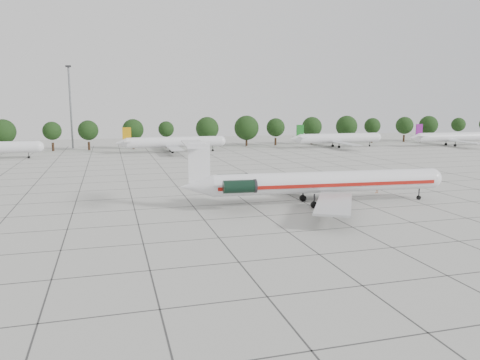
{
  "coord_description": "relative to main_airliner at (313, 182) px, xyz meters",
  "views": [
    {
      "loc": [
        -18.91,
        -63.32,
        14.44
      ],
      "look_at": [
        -1.28,
        -0.39,
        3.5
      ],
      "focal_mm": 35.0,
      "sensor_mm": 36.0,
      "label": 1
    }
  ],
  "objects": [
    {
      "name": "bg_airliner_e",
      "position": [
        82.4,
        70.28,
        -0.31
      ],
      "size": [
        28.24,
        27.2,
        7.4
      ],
      "color": "silver",
      "rests_on": "ground"
    },
    {
      "name": "ground",
      "position": [
        -8.59,
        3.35,
        -3.22
      ],
      "size": [
        260.0,
        260.0,
        0.0
      ],
      "primitive_type": "plane",
      "color": "#AFAEA7",
      "rests_on": "ground"
    },
    {
      "name": "ground_crew",
      "position": [
        13.64,
        5.19,
        -2.26
      ],
      "size": [
        0.83,
        0.71,
        1.92
      ],
      "primitive_type": "imported",
      "rotation": [
        0.0,
        0.0,
        3.58
      ],
      "color": "#BF470B",
      "rests_on": "ground"
    },
    {
      "name": "bg_airliner_c",
      "position": [
        -9.44,
        75.12,
        -0.31
      ],
      "size": [
        28.24,
        27.2,
        7.4
      ],
      "color": "silver",
      "rests_on": "ground"
    },
    {
      "name": "main_airliner",
      "position": [
        0.0,
        0.0,
        0.0
      ],
      "size": [
        38.91,
        30.5,
        9.12
      ],
      "rotation": [
        0.0,
        0.0,
        -0.08
      ],
      "color": "silver",
      "rests_on": "ground"
    },
    {
      "name": "floodlight_mast",
      "position": [
        -38.59,
        95.35,
        11.06
      ],
      "size": [
        1.6,
        1.6,
        25.45
      ],
      "color": "slate",
      "rests_on": "ground"
    },
    {
      "name": "apron_joints",
      "position": [
        -8.59,
        18.35,
        -3.21
      ],
      "size": [
        170.0,
        170.0,
        0.02
      ],
      "primitive_type": "cube",
      "color": "#383838",
      "rests_on": "ground"
    },
    {
      "name": "bg_airliner_d",
      "position": [
        43.26,
        75.78,
        -0.31
      ],
      "size": [
        28.24,
        27.2,
        7.4
      ],
      "color": "silver",
      "rests_on": "ground"
    },
    {
      "name": "tree_line",
      "position": [
        -20.27,
        88.35,
        2.76
      ],
      "size": [
        249.86,
        8.44,
        10.22
      ],
      "color": "#332114",
      "rests_on": "ground"
    }
  ]
}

